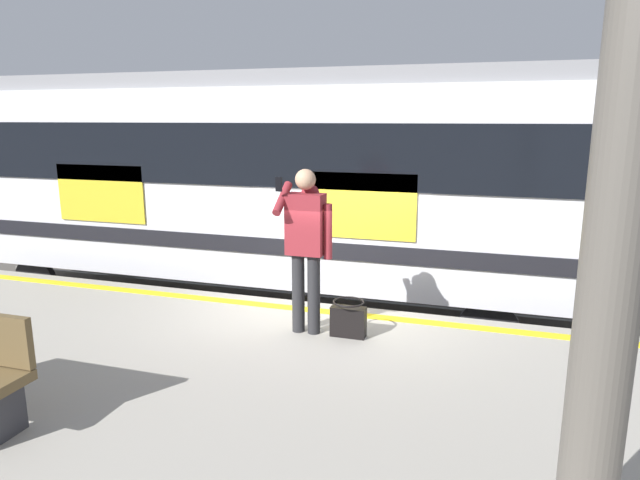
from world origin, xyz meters
The scene contains 9 objects.
ground_plane centered at (0.00, 0.00, 0.00)m, with size 25.02×25.02×0.00m, color #4C4742.
platform centered at (0.00, 2.22, 0.56)m, with size 12.65×4.44×1.12m, color #9E998E.
safety_line centered at (0.00, 0.30, 1.12)m, with size 12.40×0.16×0.01m, color yellow.
track_rail_near centered at (0.00, -1.62, 0.08)m, with size 16.44×0.08×0.16m, color slate.
track_rail_far centered at (0.00, -3.06, 0.08)m, with size 16.44×0.08×0.16m, color slate.
train_carriage centered at (1.86, -2.33, 2.52)m, with size 12.06×3.00×3.96m.
passenger centered at (-0.11, 0.98, 2.19)m, with size 0.57×0.55×1.81m.
handbag centered at (-0.59, 0.97, 1.31)m, with size 0.38×0.34×0.40m.
station_column centered at (-2.58, 3.60, 3.14)m, with size 0.30×0.30×4.05m, color #59544C.
Camera 1 is at (-2.01, 6.51, 3.45)m, focal length 31.24 mm.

